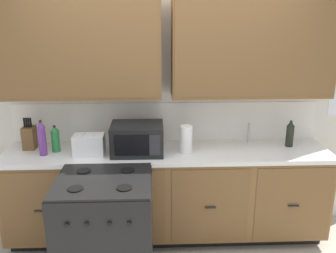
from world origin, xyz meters
name	(u,v)px	position (x,y,z in m)	size (l,w,h in m)	color
wall_unit	(166,73)	(0.00, 0.50, 1.65)	(4.28, 0.40, 2.40)	silver
counter_run	(167,193)	(0.00, 0.30, 0.48)	(3.11, 0.64, 0.93)	black
stove_range	(106,232)	(-0.53, -0.33, 0.47)	(0.76, 0.68, 0.95)	black
microwave	(137,139)	(-0.28, 0.25, 1.07)	(0.48, 0.37, 0.28)	black
toaster	(89,145)	(-0.72, 0.23, 1.03)	(0.28, 0.18, 0.19)	white
knife_block	(30,137)	(-1.32, 0.41, 1.05)	(0.11, 0.14, 0.31)	brown
sink_faucet	(249,133)	(0.84, 0.51, 1.03)	(0.02, 0.02, 0.20)	#B2B5BA
paper_towel_roll	(186,139)	(0.18, 0.25, 1.06)	(0.12, 0.12, 0.26)	white
bottle_green	(55,139)	(-1.05, 0.32, 1.06)	(0.08, 0.08, 0.25)	#237A38
bottle_violet	(42,138)	(-1.15, 0.24, 1.10)	(0.07, 0.07, 0.33)	#663384
bottle_dark	(290,134)	(1.21, 0.38, 1.06)	(0.07, 0.07, 0.26)	black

